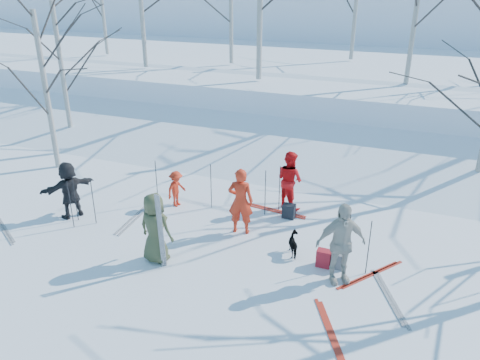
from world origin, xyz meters
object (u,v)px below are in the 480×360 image
at_px(skier_olive_center, 155,228).
at_px(skier_red_seated, 176,189).
at_px(skier_grey_west, 69,190).
at_px(backpack_dark, 289,211).
at_px(skier_red_north, 241,201).
at_px(skier_redor_behind, 290,180).
at_px(skier_cream_east, 341,244).
at_px(backpack_grey, 338,261).
at_px(backpack_red, 324,258).
at_px(dog, 295,244).

xyz_separation_m(skier_olive_center, skier_red_seated, (-0.98, 2.72, -0.32)).
bearing_deg(skier_grey_west, backpack_dark, 140.00).
xyz_separation_m(skier_red_north, backpack_dark, (0.95, 1.23, -0.69)).
height_order(skier_red_north, skier_redor_behind, skier_red_north).
height_order(skier_olive_center, skier_cream_east, skier_cream_east).
xyz_separation_m(skier_red_seated, backpack_grey, (4.99, -1.46, -0.35)).
xyz_separation_m(backpack_red, backpack_grey, (0.32, 0.05, -0.02)).
xyz_separation_m(skier_red_north, skier_red_seated, (-2.30, 0.75, -0.36)).
xyz_separation_m(backpack_grey, backpack_dark, (-1.74, 1.95, 0.01)).
distance_m(backpack_grey, backpack_dark, 2.61).
height_order(skier_red_seated, backpack_dark, skier_red_seated).
xyz_separation_m(skier_red_seated, dog, (3.91, -1.26, -0.27)).
distance_m(skier_olive_center, backpack_red, 3.93).
distance_m(skier_red_seated, skier_grey_west, 2.92).
height_order(skier_red_seated, backpack_grey, skier_red_seated).
bearing_deg(skier_olive_center, backpack_red, -156.94).
bearing_deg(skier_cream_east, backpack_red, 103.15).
bearing_deg(backpack_grey, dog, 169.28).
height_order(skier_olive_center, backpack_red, skier_olive_center).
bearing_deg(skier_cream_east, skier_grey_west, 147.45).
bearing_deg(skier_grey_west, backpack_grey, 120.69).
height_order(skier_red_seated, backpack_red, skier_red_seated).
xyz_separation_m(skier_olive_center, skier_cream_east, (4.10, 0.77, 0.08)).
distance_m(skier_olive_center, backpack_dark, 3.98).
bearing_deg(dog, backpack_dark, -99.20).
relative_size(skier_cream_east, skier_grey_west, 1.16).
xyz_separation_m(skier_olive_center, skier_red_north, (1.32, 1.97, 0.04)).
distance_m(skier_redor_behind, skier_cream_east, 3.69).
height_order(skier_cream_east, backpack_grey, skier_cream_east).
relative_size(skier_red_seated, backpack_red, 2.56).
distance_m(skier_redor_behind, backpack_grey, 3.31).
height_order(skier_cream_east, skier_grey_west, skier_cream_east).
xyz_separation_m(skier_redor_behind, skier_cream_east, (2.02, -3.08, 0.09)).
bearing_deg(skier_redor_behind, backpack_dark, 136.88).
height_order(skier_olive_center, backpack_dark, skier_olive_center).
height_order(skier_olive_center, skier_red_north, skier_red_north).
bearing_deg(backpack_red, skier_redor_behind, 121.34).
bearing_deg(skier_red_north, skier_red_seated, -29.04).
distance_m(skier_olive_center, skier_cream_east, 4.17).
height_order(skier_red_north, backpack_grey, skier_red_north).
relative_size(dog, backpack_grey, 1.65).
xyz_separation_m(skier_cream_east, skier_grey_west, (-7.46, 0.28, -0.13)).
relative_size(skier_red_north, backpack_red, 4.25).
height_order(skier_red_seated, skier_cream_east, skier_cream_east).
bearing_deg(skier_cream_east, backpack_dark, 96.53).
bearing_deg(backpack_dark, skier_grey_west, -159.10).
xyz_separation_m(skier_redor_behind, backpack_red, (1.61, -2.65, -0.64)).
relative_size(skier_redor_behind, dog, 2.72).
distance_m(skier_red_seated, backpack_dark, 3.30).
distance_m(backpack_red, backpack_grey, 0.33).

